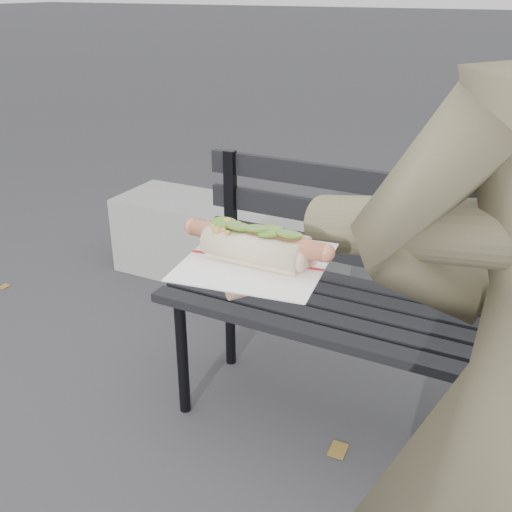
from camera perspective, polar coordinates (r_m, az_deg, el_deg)
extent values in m
cylinder|color=black|center=(2.14, -7.02, -9.60)|extent=(0.04, 0.04, 0.45)
cylinder|color=black|center=(2.38, -2.48, -5.56)|extent=(0.04, 0.04, 0.45)
cube|color=black|center=(1.76, 11.08, -8.78)|extent=(1.50, 0.07, 0.03)
cube|color=black|center=(1.83, 11.91, -7.37)|extent=(1.50, 0.07, 0.03)
cube|color=black|center=(1.91, 12.67, -6.08)|extent=(1.50, 0.07, 0.03)
cube|color=black|center=(1.99, 13.36, -4.88)|extent=(1.50, 0.07, 0.03)
cube|color=black|center=(2.06, 14.01, -3.77)|extent=(1.50, 0.07, 0.03)
cube|color=black|center=(2.21, -2.43, 4.72)|extent=(0.04, 0.03, 0.42)
cube|color=black|center=(2.04, 14.51, -0.81)|extent=(1.50, 0.02, 0.08)
cube|color=black|center=(1.99, 14.90, 2.57)|extent=(1.50, 0.02, 0.08)
cube|color=black|center=(1.95, 15.31, 6.11)|extent=(1.50, 0.02, 0.08)
cylinder|color=white|center=(2.04, -2.95, 0.11)|extent=(0.06, 0.06, 0.19)
cylinder|color=white|center=(2.00, -3.02, 2.85)|extent=(0.03, 0.03, 0.02)
cube|color=slate|center=(3.08, -2.68, 1.24)|extent=(1.20, 0.40, 0.40)
cylinder|color=brown|center=(0.82, 20.14, 2.07)|extent=(0.51, 0.23, 0.19)
cylinder|color=#D8A384|center=(0.82, 2.82, -1.55)|extent=(0.09, 0.08, 0.07)
ellipsoid|color=#D8A384|center=(0.83, 0.00, -1.58)|extent=(0.10, 0.12, 0.03)
cylinder|color=#D8A384|center=(0.83, -4.35, -1.50)|extent=(0.06, 0.02, 0.02)
cylinder|color=#D8A384|center=(0.84, -3.65, -0.97)|extent=(0.06, 0.02, 0.02)
cylinder|color=#D8A384|center=(0.86, -2.97, -0.46)|extent=(0.06, 0.02, 0.02)
cylinder|color=#D8A384|center=(0.87, -2.32, 0.04)|extent=(0.06, 0.02, 0.02)
cylinder|color=#D8A384|center=(0.78, -1.20, -3.18)|extent=(0.04, 0.05, 0.02)
cube|color=white|center=(0.82, 0.00, -0.51)|extent=(0.21, 0.21, 0.00)
cube|color=#B21E1E|center=(0.82, 0.00, -0.41)|extent=(0.19, 0.03, 0.00)
cylinder|color=#C96F4D|center=(0.80, 0.00, 1.62)|extent=(0.20, 0.02, 0.02)
sphere|color=#C96F4D|center=(0.85, -6.01, 2.81)|extent=(0.02, 0.02, 0.02)
sphere|color=#C96F4D|center=(0.77, 6.65, 0.28)|extent=(0.03, 0.02, 0.02)
sphere|color=#9E6B2D|center=(0.81, -3.71, 2.39)|extent=(0.01, 0.01, 0.01)
sphere|color=#9E6B2D|center=(0.80, 2.48, 2.06)|extent=(0.01, 0.01, 0.01)
sphere|color=#9E6B2D|center=(0.80, 1.07, 2.36)|extent=(0.01, 0.01, 0.01)
sphere|color=#9E6B2D|center=(0.79, 1.64, 1.45)|extent=(0.01, 0.01, 0.01)
sphere|color=#9E6B2D|center=(0.78, 2.96, 1.56)|extent=(0.01, 0.01, 0.01)
sphere|color=#9E6B2D|center=(0.82, -4.05, 2.05)|extent=(0.01, 0.01, 0.01)
sphere|color=#9E6B2D|center=(0.81, -2.73, 1.92)|extent=(0.01, 0.01, 0.01)
sphere|color=#9E6B2D|center=(0.79, 0.38, 1.48)|extent=(0.01, 0.01, 0.01)
sphere|color=#9E6B2D|center=(0.80, 2.67, 1.99)|extent=(0.01, 0.01, 0.01)
sphere|color=#9E6B2D|center=(0.80, -2.62, 1.84)|extent=(0.01, 0.01, 0.01)
sphere|color=#9E6B2D|center=(0.79, 4.29, 1.59)|extent=(0.01, 0.01, 0.01)
sphere|color=#9E6B2D|center=(0.81, -0.01, 2.51)|extent=(0.01, 0.01, 0.01)
sphere|color=#9E6B2D|center=(0.82, -2.43, 2.41)|extent=(0.01, 0.01, 0.01)
sphere|color=#9E6B2D|center=(0.82, -4.01, 2.74)|extent=(0.01, 0.01, 0.01)
sphere|color=#9E6B2D|center=(0.81, -3.02, 2.44)|extent=(0.01, 0.01, 0.01)
sphere|color=#9E6B2D|center=(0.84, -1.73, 2.97)|extent=(0.01, 0.01, 0.01)
sphere|color=#9E6B2D|center=(0.80, -2.73, 2.21)|extent=(0.01, 0.01, 0.01)
sphere|color=#9E6B2D|center=(0.81, -1.21, 2.53)|extent=(0.01, 0.01, 0.01)
sphere|color=#9E6B2D|center=(0.82, 1.12, 2.21)|extent=(0.01, 0.01, 0.01)
sphere|color=#9E6B2D|center=(0.82, -0.01, 2.44)|extent=(0.01, 0.01, 0.01)
sphere|color=#9E6B2D|center=(0.83, -3.09, 2.55)|extent=(0.01, 0.01, 0.01)
sphere|color=#9E6B2D|center=(0.81, -3.12, 2.36)|extent=(0.01, 0.01, 0.01)
sphere|color=#9E6B2D|center=(0.83, -2.71, 3.17)|extent=(0.01, 0.01, 0.01)
sphere|color=#9E6B2D|center=(0.77, 3.36, 0.79)|extent=(0.01, 0.01, 0.01)
sphere|color=#9E6B2D|center=(0.80, 0.05, 1.96)|extent=(0.01, 0.01, 0.01)
sphere|color=#9E6B2D|center=(0.78, 3.77, 1.50)|extent=(0.01, 0.01, 0.01)
sphere|color=#9E6B2D|center=(0.78, 4.27, 1.62)|extent=(0.01, 0.01, 0.01)
sphere|color=#9E6B2D|center=(0.81, -3.95, 2.43)|extent=(0.01, 0.01, 0.01)
cylinder|color=#568624|center=(0.82, -3.06, 3.20)|extent=(0.04, 0.04, 0.01)
cylinder|color=#568624|center=(0.81, -1.67, 2.86)|extent=(0.04, 0.04, 0.01)
cylinder|color=#568624|center=(0.80, 0.11, 2.67)|extent=(0.04, 0.04, 0.01)
cylinder|color=#568624|center=(0.79, 1.31, 2.38)|extent=(0.04, 0.04, 0.01)
cylinder|color=#568624|center=(0.78, 3.16, 2.12)|extent=(0.04, 0.04, 0.01)
cube|color=brown|center=(3.33, -22.86, -2.69)|extent=(0.04, 0.06, 0.00)
cube|color=brown|center=(3.01, -8.45, -3.75)|extent=(0.06, 0.07, 0.00)
cube|color=brown|center=(3.42, -1.70, 0.06)|extent=(0.05, 0.05, 0.00)
cube|color=brown|center=(2.12, 17.61, -18.87)|extent=(0.07, 0.06, 0.00)
cube|color=brown|center=(3.74, -9.86, 1.95)|extent=(0.04, 0.06, 0.00)
cube|color=brown|center=(2.11, 7.83, -17.83)|extent=(0.06, 0.08, 0.00)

